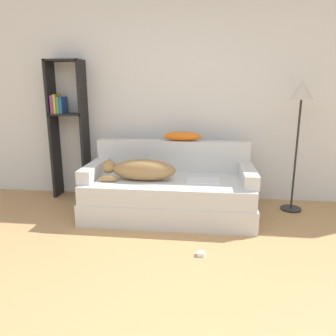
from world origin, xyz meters
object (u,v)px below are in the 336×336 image
Objects in this scene: couch at (169,198)px; power_adapter at (201,254)px; laptop at (203,181)px; throw_pillow at (182,136)px; floor_lamp at (301,104)px; dog at (140,170)px; bookshelf at (67,122)px.

power_adapter is (0.39, -0.90, -0.20)m from couch.
couch is at bearing 167.35° from laptop.
laptop reaches higher than couch.
floor_lamp is at bearing -1.63° from throw_pillow.
throw_pillow is at bearing 48.48° from dog.
throw_pillow is 7.21× the size of power_adapter.
throw_pillow is (0.12, 0.40, 0.66)m from couch.
power_adapter is at bearing -130.44° from floor_lamp.
bookshelf reaches higher than couch.
bookshelf reaches higher than floor_lamp.
dog is 1.20m from power_adapter.
floor_lamp reaches higher than dog.
dog reaches higher than couch.
bookshelf is at bearing 175.87° from floor_lamp.
throw_pillow is at bearing 117.71° from laptop.
bookshelf is at bearing 173.68° from throw_pillow.
couch is at bearing 113.38° from power_adapter.
throw_pillow is 1.39m from floor_lamp.
throw_pillow reaches higher than laptop.
dog is (-0.31, -0.09, 0.35)m from couch.
bookshelf is (-1.41, 0.56, 0.79)m from couch.
floor_lamp is (1.46, 0.36, 1.05)m from couch.
throw_pillow is (-0.27, 0.47, 0.42)m from laptop.
bookshelf is (-1.09, 0.66, 0.44)m from dog.
throw_pillow reaches higher than dog.
floor_lamp is 24.00× the size of power_adapter.
floor_lamp reaches higher than couch.
couch is at bearing -106.81° from throw_pillow.
bookshelf is at bearing 149.08° from dog.
couch is 0.46m from laptop.
bookshelf is at bearing 158.41° from laptop.
couch is 1.00m from power_adapter.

